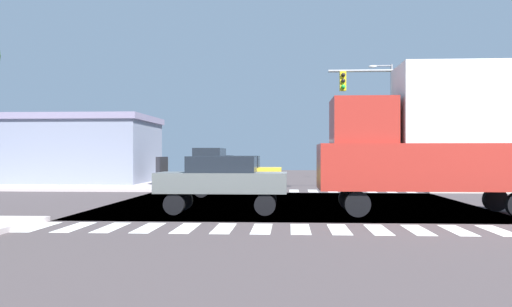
# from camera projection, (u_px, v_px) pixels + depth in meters

# --- Properties ---
(ground) EXTENTS (90.00, 90.00, 0.05)m
(ground) POSITION_uv_depth(u_px,v_px,m) (290.00, 204.00, 21.18)
(ground) COLOR #453B3C
(sidewalk_corner_ne) EXTENTS (12.00, 12.00, 0.14)m
(sidewalk_corner_ne) POSITION_uv_depth(u_px,v_px,m) (504.00, 185.00, 32.39)
(sidewalk_corner_ne) COLOR #B2ADA3
(sidewalk_corner_ne) RESTS_ON ground
(sidewalk_corner_nw) EXTENTS (12.00, 12.00, 0.14)m
(sidewalk_corner_nw) POSITION_uv_depth(u_px,v_px,m) (84.00, 184.00, 33.94)
(sidewalk_corner_nw) COLOR #B3A6A7
(sidewalk_corner_nw) RESTS_ON ground
(crosswalk_near) EXTENTS (13.50, 2.00, 0.01)m
(crosswalk_near) POSITION_uv_depth(u_px,v_px,m) (281.00, 229.00, 13.91)
(crosswalk_near) COLOR silver
(crosswalk_near) RESTS_ON ground
(crosswalk_far) EXTENTS (13.50, 2.00, 0.01)m
(crosswalk_far) POSITION_uv_depth(u_px,v_px,m) (285.00, 191.00, 28.49)
(crosswalk_far) COLOR silver
(crosswalk_far) RESTS_ON ground
(traffic_signal_mast) EXTENTS (6.44, 0.55, 6.75)m
(traffic_signal_mast) POSITION_uv_depth(u_px,v_px,m) (403.00, 96.00, 28.02)
(traffic_signal_mast) COLOR gray
(traffic_signal_mast) RESTS_ON ground
(street_lamp) EXTENTS (1.78, 0.32, 8.63)m
(street_lamp) POSITION_uv_depth(u_px,v_px,m) (388.00, 112.00, 39.68)
(street_lamp) COLOR gray
(street_lamp) RESTS_ON ground
(bank_building) EXTENTS (17.02, 7.57, 4.48)m
(bank_building) POSITION_uv_depth(u_px,v_px,m) (37.00, 150.00, 35.71)
(bank_building) COLOR gray
(bank_building) RESTS_ON ground
(sedan_crossing_1) EXTENTS (4.30, 1.80, 1.88)m
(sedan_crossing_1) POSITION_uv_depth(u_px,v_px,m) (222.00, 179.00, 17.83)
(sedan_crossing_1) COLOR black
(sedan_crossing_1) RESTS_ON ground
(sedan_queued_2) EXTENTS (1.80, 4.30, 1.88)m
(sedan_queued_2) POSITION_uv_depth(u_px,v_px,m) (222.00, 166.00, 39.69)
(sedan_queued_2) COLOR black
(sedan_queued_2) RESTS_ON ground
(suv_leading_3) EXTENTS (1.96, 4.60, 2.34)m
(suv_leading_3) POSITION_uv_depth(u_px,v_px,m) (210.00, 163.00, 33.77)
(suv_leading_3) COLOR black
(suv_leading_3) RESTS_ON ground
(box_truck_trailing_1) EXTENTS (7.20, 2.40, 4.85)m
(box_truck_trailing_1) POSITION_uv_depth(u_px,v_px,m) (437.00, 135.00, 17.41)
(box_truck_trailing_1) COLOR black
(box_truck_trailing_1) RESTS_ON ground
(sedan_middle_3) EXTENTS (4.30, 1.80, 1.88)m
(sedan_middle_3) POSITION_uv_depth(u_px,v_px,m) (235.00, 172.00, 24.83)
(sedan_middle_3) COLOR black
(sedan_middle_3) RESTS_ON ground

